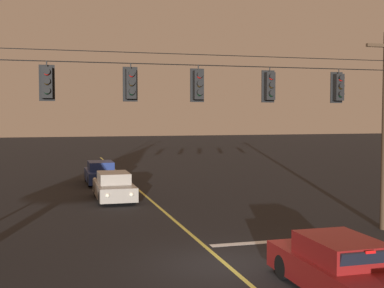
% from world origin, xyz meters
% --- Properties ---
extents(ground_plane, '(180.00, 180.00, 0.00)m').
position_xyz_m(ground_plane, '(0.00, 0.00, 0.00)').
color(ground_plane, black).
extents(lane_centre_stripe, '(0.14, 60.00, 0.01)m').
position_xyz_m(lane_centre_stripe, '(0.00, 8.74, 0.00)').
color(lane_centre_stripe, '#D1C64C').
rests_on(lane_centre_stripe, ground).
extents(stop_bar_paint, '(3.40, 0.36, 0.01)m').
position_xyz_m(stop_bar_paint, '(1.90, 2.14, 0.00)').
color(stop_bar_paint, silver).
rests_on(stop_bar_paint, ground).
extents(signal_span_assembly, '(16.30, 0.32, 7.37)m').
position_xyz_m(signal_span_assembly, '(-0.00, 2.74, 3.83)').
color(signal_span_assembly, '#423021').
rests_on(signal_span_assembly, ground).
extents(traffic_light_leftmost, '(0.48, 0.41, 1.22)m').
position_xyz_m(traffic_light_leftmost, '(-4.92, 2.72, 5.31)').
color(traffic_light_leftmost, black).
extents(traffic_light_left_inner, '(0.48, 0.41, 1.22)m').
position_xyz_m(traffic_light_left_inner, '(-2.32, 2.72, 5.31)').
color(traffic_light_left_inner, black).
extents(traffic_light_centre, '(0.48, 0.41, 1.22)m').
position_xyz_m(traffic_light_centre, '(-0.06, 2.72, 5.31)').
color(traffic_light_centre, black).
extents(traffic_light_right_inner, '(0.48, 0.41, 1.22)m').
position_xyz_m(traffic_light_right_inner, '(2.52, 2.72, 5.31)').
color(traffic_light_right_inner, black).
extents(traffic_light_rightmost, '(0.48, 0.41, 1.22)m').
position_xyz_m(traffic_light_rightmost, '(5.21, 2.72, 5.31)').
color(traffic_light_rightmost, black).
extents(car_waiting_near_lane, '(1.80, 4.33, 1.39)m').
position_xyz_m(car_waiting_near_lane, '(1.80, -2.97, 0.65)').
color(car_waiting_near_lane, maroon).
rests_on(car_waiting_near_lane, ground).
extents(car_oncoming_lead, '(1.80, 4.42, 1.39)m').
position_xyz_m(car_oncoming_lead, '(-1.77, 12.27, 0.65)').
color(car_oncoming_lead, gray).
rests_on(car_oncoming_lead, ground).
extents(car_oncoming_trailing, '(1.80, 4.42, 1.39)m').
position_xyz_m(car_oncoming_trailing, '(-1.83, 18.64, 0.65)').
color(car_oncoming_trailing, navy).
rests_on(car_oncoming_trailing, ground).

